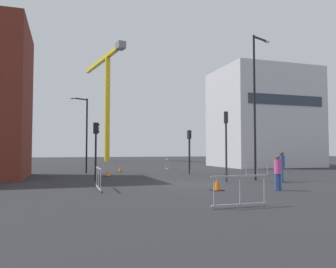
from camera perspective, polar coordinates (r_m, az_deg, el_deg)
name	(u,v)px	position (r m, az deg, el deg)	size (l,w,h in m)	color
ground	(191,184)	(19.10, 3.98, -8.58)	(160.00, 160.00, 0.00)	#28282B
office_block	(263,118)	(41.64, 16.01, 2.58)	(11.14, 8.88, 11.52)	silver
construction_crane	(106,86)	(59.97, -10.54, 8.16)	(4.88, 20.37, 19.02)	yellow
streetlamp_tall	(256,97)	(22.57, 14.86, 6.17)	(1.64, 0.74, 9.48)	black
streetlamp_short	(85,128)	(28.62, -14.12, 0.92)	(1.50, 0.83, 6.28)	black
traffic_light_far	(190,143)	(34.70, 3.76, -1.57)	(0.31, 0.39, 3.98)	#2D2D30
traffic_light_island	(226,135)	(20.66, 9.93, -0.16)	(0.33, 0.39, 4.29)	#2D2D30
traffic_light_crosswalk	(189,144)	(27.08, 3.65, -1.78)	(0.28, 0.38, 3.55)	#232326
traffic_light_corner	(96,141)	(21.30, -12.26, -1.25)	(0.39, 0.33, 3.66)	black
pedestrian_walking	(282,164)	(21.46, 18.96, -4.89)	(0.34, 0.34, 1.85)	#33519E
pedestrian_waiting	(278,170)	(16.81, 18.33, -5.88)	(0.34, 0.34, 1.68)	#33519E
safety_barrier_left_run	(167,164)	(32.71, -0.24, -5.20)	(0.39, 2.27, 1.08)	gray
safety_barrier_rear	(240,191)	(11.58, 12.23, -9.48)	(2.16, 0.13, 1.08)	#9EA0A5
safety_barrier_mid_span	(98,178)	(16.52, -11.85, -7.46)	(0.09, 2.37, 1.08)	#B2B5BA
safety_barrier_front	(257,169)	(25.63, 15.00, -5.76)	(2.02, 0.07, 1.08)	#B2B5BA
traffic_cone_striped	(217,185)	(16.24, 8.40, -8.67)	(0.55, 0.55, 0.55)	black
traffic_cone_by_barrier	(108,174)	(24.94, -10.26, -6.70)	(0.46, 0.46, 0.47)	black
traffic_cone_orange	(120,170)	(30.11, -8.23, -6.06)	(0.45, 0.45, 0.45)	black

